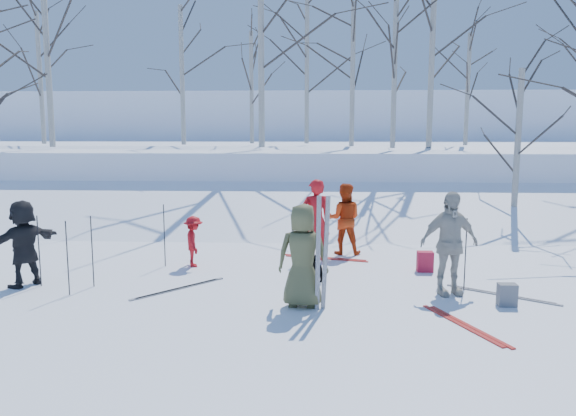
# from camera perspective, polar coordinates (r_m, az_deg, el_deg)

# --- Properties ---
(ground) EXTENTS (120.00, 120.00, 0.00)m
(ground) POSITION_cam_1_polar(r_m,az_deg,el_deg) (10.41, -0.40, -8.31)
(ground) COLOR white
(ground) RESTS_ON ground
(snow_ramp) EXTENTS (70.00, 9.49, 4.12)m
(snow_ramp) POSITION_cam_1_polar(r_m,az_deg,el_deg) (17.20, 0.88, -1.13)
(snow_ramp) COLOR white
(snow_ramp) RESTS_ON ground
(snow_plateau) EXTENTS (70.00, 18.00, 2.20)m
(snow_plateau) POSITION_cam_1_polar(r_m,az_deg,el_deg) (27.03, 1.59, 4.15)
(snow_plateau) COLOR white
(snow_plateau) RESTS_ON ground
(far_hill) EXTENTS (90.00, 30.00, 6.00)m
(far_hill) POSITION_cam_1_polar(r_m,az_deg,el_deg) (47.97, 2.12, 7.19)
(far_hill) COLOR white
(far_hill) RESTS_ON ground
(skier_olive_center) EXTENTS (0.89, 0.62, 1.73)m
(skier_olive_center) POSITION_cam_1_polar(r_m,az_deg,el_deg) (9.27, 1.51, -4.86)
(skier_olive_center) COLOR #505131
(skier_olive_center) RESTS_ON ground
(skier_red_north) EXTENTS (0.75, 0.58, 1.83)m
(skier_red_north) POSITION_cam_1_polar(r_m,az_deg,el_deg) (12.40, 2.80, -1.26)
(skier_red_north) COLOR red
(skier_red_north) RESTS_ON ground
(skier_redor_behind) EXTENTS (0.86, 0.69, 1.66)m
(skier_redor_behind) POSITION_cam_1_polar(r_m,az_deg,el_deg) (13.15, 5.73, -1.11)
(skier_redor_behind) COLOR #BE360E
(skier_redor_behind) RESTS_ON ground
(skier_red_seated) EXTENTS (0.58, 0.79, 1.09)m
(skier_red_seated) POSITION_cam_1_polar(r_m,az_deg,el_deg) (12.13, -9.56, -3.37)
(skier_red_seated) COLOR red
(skier_red_seated) RESTS_ON ground
(skier_cream_east) EXTENTS (1.17, 0.71, 1.85)m
(skier_cream_east) POSITION_cam_1_polar(r_m,az_deg,el_deg) (10.32, 16.06, -3.47)
(skier_cream_east) COLOR beige
(skier_cream_east) RESTS_ON ground
(skier_grey_west) EXTENTS (1.22, 1.53, 1.63)m
(skier_grey_west) POSITION_cam_1_polar(r_m,az_deg,el_deg) (11.58, -25.28, -3.25)
(skier_grey_west) COLOR black
(skier_grey_west) RESTS_ON ground
(dog) EXTENTS (0.46, 0.60, 0.46)m
(dog) POSITION_cam_1_polar(r_m,az_deg,el_deg) (10.98, 3.12, -6.18)
(dog) COLOR black
(dog) RESTS_ON ground
(upright_ski_left) EXTENTS (0.09, 0.16, 1.90)m
(upright_ski_left) POSITION_cam_1_polar(r_m,az_deg,el_deg) (9.03, 3.07, -4.69)
(upright_ski_left) COLOR silver
(upright_ski_left) RESTS_ON ground
(upright_ski_right) EXTENTS (0.14, 0.23, 1.89)m
(upright_ski_right) POSITION_cam_1_polar(r_m,az_deg,el_deg) (9.06, 3.84, -4.65)
(upright_ski_right) COLOR silver
(upright_ski_right) RESTS_ON ground
(ski_pair_a) EXTENTS (1.56, 2.04, 0.02)m
(ski_pair_a) POSITION_cam_1_polar(r_m,az_deg,el_deg) (9.03, 17.50, -11.28)
(ski_pair_a) COLOR red
(ski_pair_a) RESTS_ON ground
(ski_pair_b) EXTENTS (1.96, 2.09, 0.02)m
(ski_pair_b) POSITION_cam_1_polar(r_m,az_deg,el_deg) (10.78, 20.90, -8.23)
(ski_pair_b) COLOR silver
(ski_pair_b) RESTS_ON ground
(ski_pair_c) EXTENTS (2.09, 2.10, 0.02)m
(ski_pair_c) POSITION_cam_1_polar(r_m,az_deg,el_deg) (10.64, -11.04, -8.04)
(ski_pair_c) COLOR silver
(ski_pair_c) RESTS_ON ground
(ski_pair_d) EXTENTS (1.16, 2.00, 0.02)m
(ski_pair_d) POSITION_cam_1_polar(r_m,az_deg,el_deg) (12.80, 3.84, -5.10)
(ski_pair_d) COLOR red
(ski_pair_d) RESTS_ON ground
(ski_pole_a) EXTENTS (0.02, 0.02, 1.34)m
(ski_pole_a) POSITION_cam_1_polar(r_m,az_deg,el_deg) (11.47, -23.96, -4.02)
(ski_pole_a) COLOR black
(ski_pole_a) RESTS_ON ground
(ski_pole_b) EXTENTS (0.02, 0.02, 1.34)m
(ski_pole_b) POSITION_cam_1_polar(r_m,az_deg,el_deg) (11.33, 15.40, -3.74)
(ski_pole_b) COLOR black
(ski_pole_b) RESTS_ON ground
(ski_pole_c) EXTENTS (0.02, 0.02, 1.34)m
(ski_pole_c) POSITION_cam_1_polar(r_m,az_deg,el_deg) (10.70, 17.58, -4.54)
(ski_pole_c) COLOR black
(ski_pole_c) RESTS_ON ground
(ski_pole_d) EXTENTS (0.02, 0.02, 1.34)m
(ski_pole_d) POSITION_cam_1_polar(r_m,az_deg,el_deg) (12.23, -12.45, -2.75)
(ski_pole_d) COLOR black
(ski_pole_d) RESTS_ON ground
(ski_pole_e) EXTENTS (0.02, 0.02, 1.34)m
(ski_pole_e) POSITION_cam_1_polar(r_m,az_deg,el_deg) (10.66, -21.49, -4.77)
(ski_pole_e) COLOR black
(ski_pole_e) RESTS_ON ground
(ski_pole_f) EXTENTS (0.02, 0.02, 1.34)m
(ski_pole_f) POSITION_cam_1_polar(r_m,az_deg,el_deg) (11.06, -19.27, -4.20)
(ski_pole_f) COLOR black
(ski_pole_f) RESTS_ON ground
(ski_pole_g) EXTENTS (0.02, 0.02, 1.34)m
(ski_pole_g) POSITION_cam_1_polar(r_m,az_deg,el_deg) (12.66, 2.10, -2.18)
(ski_pole_g) COLOR black
(ski_pole_g) RESTS_ON ground
(backpack_red) EXTENTS (0.32, 0.22, 0.42)m
(backpack_red) POSITION_cam_1_polar(r_m,az_deg,el_deg) (11.96, 13.75, -5.30)
(backpack_red) COLOR #AF1A33
(backpack_red) RESTS_ON ground
(backpack_grey) EXTENTS (0.30, 0.20, 0.38)m
(backpack_grey) POSITION_cam_1_polar(r_m,az_deg,el_deg) (10.15, 21.37, -8.22)
(backpack_grey) COLOR slate
(backpack_grey) RESTS_ON ground
(backpack_dark) EXTENTS (0.34, 0.24, 0.40)m
(backpack_dark) POSITION_cam_1_polar(r_m,az_deg,el_deg) (12.05, 1.84, -5.01)
(backpack_dark) COLOR black
(backpack_dark) RESTS_ON ground
(birch_plateau_a) EXTENTS (4.02, 4.02, 4.88)m
(birch_plateau_a) POSITION_cam_1_polar(r_m,az_deg,el_deg) (25.42, -3.73, 12.08)
(birch_plateau_a) COLOR silver
(birch_plateau_a) RESTS_ON snow_plateau
(birch_plateau_b) EXTENTS (6.21, 6.21, 8.02)m
(birch_plateau_b) POSITION_cam_1_polar(r_m,az_deg,el_deg) (21.07, -2.76, 17.16)
(birch_plateau_b) COLOR silver
(birch_plateau_b) RESTS_ON snow_plateau
(birch_plateau_d) EXTENTS (4.99, 4.99, 6.27)m
(birch_plateau_d) POSITION_cam_1_polar(r_m,az_deg,el_deg) (25.41, 1.93, 13.66)
(birch_plateau_d) COLOR silver
(birch_plateau_d) RESTS_ON snow_plateau
(birch_plateau_f) EXTENTS (5.42, 5.42, 6.89)m
(birch_plateau_f) POSITION_cam_1_polar(r_m,az_deg,el_deg) (21.78, 14.43, 15.12)
(birch_plateau_f) COLOR silver
(birch_plateau_f) RESTS_ON snow_plateau
(birch_plateau_g) EXTENTS (4.35, 4.35, 5.36)m
(birch_plateau_g) POSITION_cam_1_polar(r_m,az_deg,el_deg) (21.94, 6.58, 13.27)
(birch_plateau_g) COLOR silver
(birch_plateau_g) RESTS_ON snow_plateau
(birch_plateau_h) EXTENTS (4.55, 4.55, 5.64)m
(birch_plateau_h) POSITION_cam_1_polar(r_m,az_deg,el_deg) (24.20, -10.71, 13.05)
(birch_plateau_h) COLOR silver
(birch_plateau_h) RESTS_ON snow_plateau
(birch_plateau_i) EXTENTS (4.23, 4.23, 5.19)m
(birch_plateau_i) POSITION_cam_1_polar(r_m,az_deg,el_deg) (20.38, 10.76, 13.32)
(birch_plateau_i) COLOR silver
(birch_plateau_i) RESTS_ON snow_plateau
(birch_plateau_j) EXTENTS (4.52, 4.52, 5.60)m
(birch_plateau_j) POSITION_cam_1_polar(r_m,az_deg,el_deg) (26.99, -23.87, 11.95)
(birch_plateau_j) COLOR silver
(birch_plateau_j) RESTS_ON snow_plateau
(birch_plateau_k) EXTENTS (5.59, 5.59, 7.13)m
(birch_plateau_k) POSITION_cam_1_polar(r_m,az_deg,el_deg) (23.04, -23.30, 14.64)
(birch_plateau_k) COLOR silver
(birch_plateau_k) RESTS_ON snow_plateau
(birch_plateau_l) EXTENTS (3.70, 3.70, 4.43)m
(birch_plateau_l) POSITION_cam_1_polar(r_m,az_deg,el_deg) (24.14, 17.79, 11.37)
(birch_plateau_l) COLOR silver
(birch_plateau_l) RESTS_ON snow_plateau
(birch_edge_e) EXTENTS (3.81, 3.81, 4.58)m
(birch_edge_e) POSITION_cam_1_polar(r_m,az_deg,el_deg) (17.32, 22.27, 5.44)
(birch_edge_e) COLOR silver
(birch_edge_e) RESTS_ON ground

